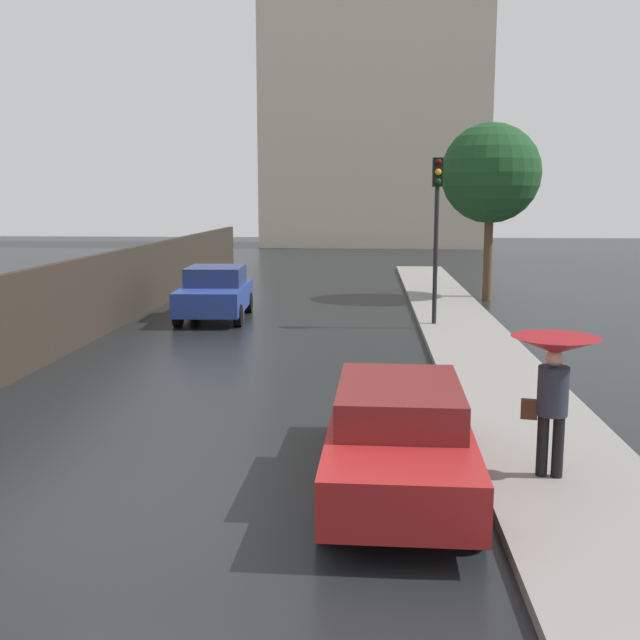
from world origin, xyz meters
name	(u,v)px	position (x,y,z in m)	size (l,w,h in m)	color
ground	(124,528)	(0.00, 0.00, 0.00)	(120.00, 120.00, 0.00)	black
sidewalk_strip	(609,536)	(5.10, 0.00, 0.07)	(2.20, 60.00, 0.14)	gray
car_blue_near_kerb	(215,293)	(-1.86, 14.02, 0.78)	(2.03, 4.01, 1.52)	navy
car_red_mid_road	(399,432)	(2.99, 1.39, 0.70)	(1.80, 4.62, 1.33)	maroon
pedestrian_with_umbrella_near	(554,366)	(4.83, 1.49, 1.52)	(1.05, 1.05, 1.74)	black
traffic_light	(437,210)	(4.39, 12.76, 3.19)	(0.26, 0.39, 4.41)	black
street_tree_near	(491,174)	(6.69, 18.59, 4.31)	(3.35, 3.35, 6.01)	#4C3823
distant_tower	(376,61)	(2.99, 48.59, 13.17)	(16.24, 8.39, 32.14)	beige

